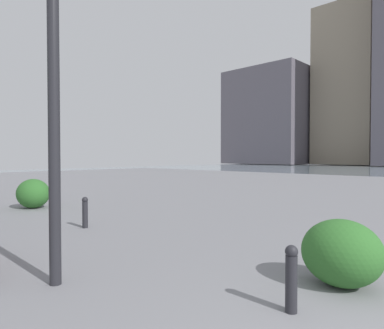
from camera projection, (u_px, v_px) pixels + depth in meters
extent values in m
cube|color=gray|center=(350.00, 88.00, 67.83)|extent=(10.95, 12.60, 30.62)
cube|color=#62594A|center=(351.00, 4.00, 67.42)|extent=(3.94, 4.54, 2.40)
cube|color=#5B5660|center=(268.00, 117.00, 72.46)|extent=(16.63, 11.34, 19.77)
cylinder|color=#232328|center=(54.00, 105.00, 4.11)|extent=(0.14, 0.14, 4.39)
cylinder|color=#232328|center=(291.00, 284.00, 3.41)|extent=(0.12, 0.12, 0.58)
sphere|color=#232328|center=(292.00, 251.00, 3.41)|extent=(0.13, 0.13, 0.13)
cylinder|color=#232328|center=(85.00, 215.00, 7.45)|extent=(0.12, 0.12, 0.58)
sphere|color=#232328|center=(85.00, 200.00, 7.44)|extent=(0.13, 0.13, 0.13)
ellipsoid|color=#2D6628|center=(342.00, 253.00, 4.10)|extent=(0.95, 0.86, 0.81)
ellipsoid|color=#2D6628|center=(33.00, 194.00, 10.29)|extent=(1.04, 0.94, 0.88)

